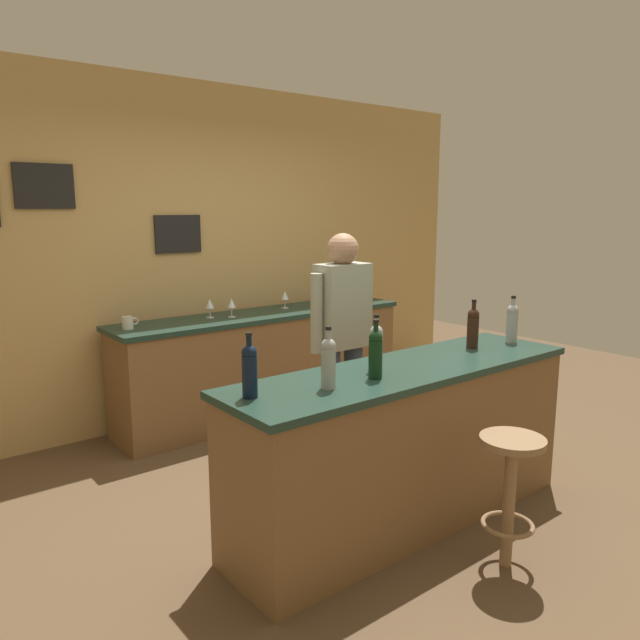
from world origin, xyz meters
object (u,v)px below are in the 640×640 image
at_px(wine_bottle_b, 328,361).
at_px(wine_bottle_e, 473,327).
at_px(wine_glass_a, 210,304).
at_px(coffee_mug, 128,323).
at_px(wine_bottle_a, 250,369).
at_px(wine_glass_b, 232,304).
at_px(bartender, 342,335).
at_px(bar_stool, 510,480).
at_px(wine_bottle_d, 376,346).
at_px(wine_glass_d, 343,290).
at_px(wine_glass_c, 285,296).
at_px(wine_bottle_c, 376,352).
at_px(wine_bottle_f, 512,322).

relative_size(wine_bottle_b, wine_bottle_e, 1.00).
height_order(wine_glass_a, coffee_mug, wine_glass_a).
bearing_deg(wine_bottle_a, wine_bottle_b, -17.18).
bearing_deg(wine_glass_b, wine_bottle_a, -118.11).
xyz_separation_m(wine_bottle_e, wine_glass_b, (-0.57, 1.97, -0.05)).
bearing_deg(wine_glass_b, wine_bottle_b, -108.02).
relative_size(wine_bottle_b, wine_glass_b, 1.97).
bearing_deg(bartender, wine_bottle_b, -133.90).
bearing_deg(wine_glass_a, wine_bottle_b, -103.60).
relative_size(wine_bottle_a, wine_glass_b, 1.97).
distance_m(wine_bottle_a, wine_bottle_b, 0.39).
height_order(bar_stool, wine_glass_b, wine_glass_b).
relative_size(wine_glass_b, coffee_mug, 1.24).
bearing_deg(wine_bottle_b, coffee_mug, 94.66).
relative_size(wine_bottle_a, wine_bottle_e, 1.00).
bearing_deg(bar_stool, wine_bottle_b, 139.45).
bearing_deg(wine_bottle_d, wine_glass_b, 82.25).
relative_size(wine_bottle_e, wine_glass_a, 1.97).
height_order(wine_bottle_b, wine_glass_d, wine_bottle_b).
bearing_deg(bar_stool, bartender, 85.16).
relative_size(bartender, wine_bottle_a, 5.29).
relative_size(bar_stool, wine_bottle_d, 2.22).
bearing_deg(wine_glass_b, wine_glass_a, 150.98).
bearing_deg(wine_glass_c, wine_glass_b, -170.85).
distance_m(wine_bottle_b, wine_bottle_e, 1.25).
bearing_deg(wine_glass_c, wine_glass_d, -0.94).
xyz_separation_m(bar_stool, wine_bottle_d, (-0.28, 0.68, 0.60)).
height_order(wine_bottle_c, wine_glass_a, wine_bottle_c).
relative_size(wine_bottle_b, coffee_mug, 2.45).
xyz_separation_m(wine_bottle_b, wine_glass_b, (0.68, 2.08, -0.05)).
height_order(wine_bottle_e, wine_glass_c, wine_bottle_e).
distance_m(wine_glass_c, wine_glass_d, 0.67).
height_order(bar_stool, wine_bottle_c, wine_bottle_c).
height_order(wine_glass_a, wine_glass_d, same).
bearing_deg(coffee_mug, wine_glass_a, 2.94).
relative_size(bar_stool, wine_bottle_c, 2.22).
distance_m(bar_stool, wine_glass_c, 2.87).
distance_m(bar_stool, wine_bottle_f, 1.24).
bearing_deg(wine_glass_a, bar_stool, -86.63).
relative_size(bartender, wine_glass_b, 10.45).
bearing_deg(wine_glass_d, wine_bottle_b, -131.94).
distance_m(wine_bottle_b, wine_bottle_c, 0.30).
distance_m(wine_bottle_e, wine_glass_b, 2.05).
relative_size(wine_bottle_a, wine_bottle_c, 1.00).
height_order(wine_bottle_b, wine_bottle_f, same).
bearing_deg(wine_glass_c, wine_bottle_d, -112.70).
height_order(bartender, wine_glass_c, bartender).
bearing_deg(wine_bottle_f, bar_stool, -144.55).
distance_m(wine_glass_d, coffee_mug, 2.12).
bearing_deg(wine_bottle_b, wine_glass_b, 71.98).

